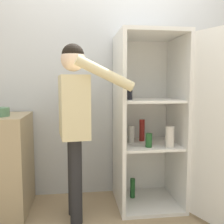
# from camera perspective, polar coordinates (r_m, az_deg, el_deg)

# --- Properties ---
(wall_back) EXTENTS (7.00, 0.06, 2.55)m
(wall_back) POSITION_cam_1_polar(r_m,az_deg,el_deg) (2.91, -0.74, 7.16)
(wall_back) COLOR silver
(wall_back) RESTS_ON ground_plane
(refrigerator) EXTENTS (0.92, 1.22, 1.71)m
(refrigerator) POSITION_cam_1_polar(r_m,az_deg,el_deg) (2.60, 10.66, -2.22)
(refrigerator) COLOR white
(refrigerator) RESTS_ON ground_plane
(person) EXTENTS (0.65, 0.55, 1.57)m
(person) POSITION_cam_1_polar(r_m,az_deg,el_deg) (2.32, -8.11, 0.31)
(person) COLOR #262628
(person) RESTS_ON ground_plane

